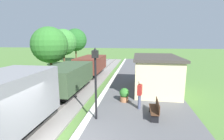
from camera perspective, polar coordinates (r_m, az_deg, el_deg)
freight_train at (r=12.47m, az=-16.55°, el=-2.86°), size 2.50×19.40×2.72m
station_hut at (r=13.71m, az=15.00°, el=-0.96°), size 3.50×5.80×2.78m
bench_near_hut at (r=9.07m, az=14.98°, el=-13.10°), size 0.42×1.50×0.91m
person_waiting at (r=9.81m, az=9.72°, el=-8.16°), size 0.31×0.42×1.71m
potted_planter at (r=10.92m, az=4.34°, el=-8.62°), size 0.64×0.64×0.92m
lamp_post_near at (r=8.02m, az=-5.86°, el=-0.32°), size 0.28×0.28×3.70m
tree_trackside_far at (r=19.54m, az=-21.07°, el=8.21°), size 4.04×4.04×5.77m
tree_field_left at (r=25.66m, az=-16.79°, el=9.33°), size 3.94×3.94×5.93m
tree_field_distant at (r=32.42m, az=-12.75°, el=10.29°), size 4.30×4.30×6.45m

